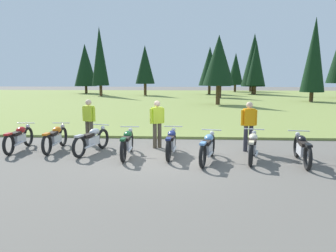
# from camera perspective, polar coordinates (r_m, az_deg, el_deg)

# --- Properties ---
(ground_plane) EXTENTS (140.00, 140.00, 0.00)m
(ground_plane) POSITION_cam_1_polar(r_m,az_deg,el_deg) (10.03, -0.20, -5.61)
(ground_plane) COLOR #605B54
(grass_moorland) EXTENTS (80.00, 44.00, 0.10)m
(grass_moorland) POSITION_cam_1_polar(r_m,az_deg,el_deg) (34.80, 2.40, 4.74)
(grass_moorland) COLOR olive
(grass_moorland) RESTS_ON ground
(forest_treeline) EXTENTS (36.32, 28.21, 8.53)m
(forest_treeline) POSITION_cam_1_polar(r_m,az_deg,el_deg) (40.69, 11.71, 11.17)
(forest_treeline) COLOR #47331E
(forest_treeline) RESTS_ON ground
(motorcycle_red) EXTENTS (0.62, 2.10, 0.88)m
(motorcycle_red) POSITION_cam_1_polar(r_m,az_deg,el_deg) (12.01, -24.94, -1.91)
(motorcycle_red) COLOR black
(motorcycle_red) RESTS_ON ground
(motorcycle_orange) EXTENTS (0.62, 2.10, 0.88)m
(motorcycle_orange) POSITION_cam_1_polar(r_m,az_deg,el_deg) (11.55, -19.37, -1.98)
(motorcycle_orange) COLOR black
(motorcycle_orange) RESTS_ON ground
(motorcycle_silver) EXTENTS (0.81, 2.05, 0.88)m
(motorcycle_silver) POSITION_cam_1_polar(r_m,az_deg,el_deg) (10.83, -13.35, -2.40)
(motorcycle_silver) COLOR black
(motorcycle_silver) RESTS_ON ground
(motorcycle_british_green) EXTENTS (0.62, 2.10, 0.88)m
(motorcycle_british_green) POSITION_cam_1_polar(r_m,az_deg,el_deg) (10.13, -7.26, -2.99)
(motorcycle_british_green) COLOR black
(motorcycle_british_green) RESTS_ON ground
(motorcycle_navy) EXTENTS (0.62, 2.10, 0.88)m
(motorcycle_navy) POSITION_cam_1_polar(r_m,az_deg,el_deg) (10.13, 0.58, -2.93)
(motorcycle_navy) COLOR black
(motorcycle_navy) RESTS_ON ground
(motorcycle_sky_blue) EXTENTS (0.76, 2.06, 0.88)m
(motorcycle_sky_blue) POSITION_cam_1_polar(r_m,az_deg,el_deg) (9.54, 7.08, -3.73)
(motorcycle_sky_blue) COLOR black
(motorcycle_sky_blue) RESTS_ON ground
(motorcycle_cream) EXTENTS (0.76, 2.06, 0.88)m
(motorcycle_cream) POSITION_cam_1_polar(r_m,az_deg,el_deg) (9.92, 14.80, -3.47)
(motorcycle_cream) COLOR black
(motorcycle_cream) RESTS_ON ground
(motorcycle_black) EXTENTS (0.62, 2.10, 0.88)m
(motorcycle_black) POSITION_cam_1_polar(r_m,az_deg,el_deg) (10.04, 22.73, -3.72)
(motorcycle_black) COLOR black
(motorcycle_black) RESTS_ON ground
(rider_near_row_end) EXTENTS (0.52, 0.33, 1.67)m
(rider_near_row_end) POSITION_cam_1_polar(r_m,az_deg,el_deg) (12.08, -13.85, 1.17)
(rider_near_row_end) COLOR #4C4233
(rider_near_row_end) RESTS_ON ground
(rider_in_hivis_vest) EXTENTS (0.49, 0.37, 1.67)m
(rider_in_hivis_vest) POSITION_cam_1_polar(r_m,az_deg,el_deg) (11.20, -1.94, 0.84)
(rider_in_hivis_vest) COLOR #4C4233
(rider_in_hivis_vest) RESTS_ON ground
(rider_checking_bike) EXTENTS (0.55, 0.26, 1.67)m
(rider_checking_bike) POSITION_cam_1_polar(r_m,az_deg,el_deg) (11.02, 14.16, 0.45)
(rider_checking_bike) COLOR #2D2D38
(rider_checking_bike) RESTS_ON ground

